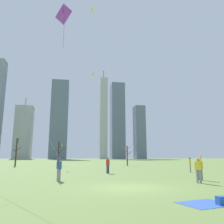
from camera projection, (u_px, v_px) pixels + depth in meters
ground_plane at (130, 187)px, 12.84m from camera, size 400.00×400.00×0.00m
kite_flyer_midfield_right_green at (217, 132)px, 14.31m from camera, size 3.06×6.57×10.76m
kite_flyer_foreground_left_blue at (41, 136)px, 15.80m from camera, size 7.57×5.00×13.43m
kite_flyer_midfield_left_purple at (8, 128)px, 15.36m from camera, size 5.36×1.67×12.80m
bystander_strolling_midfield at (190, 164)px, 25.38m from camera, size 0.33×0.46×1.62m
bystander_far_off_by_trees at (200, 168)px, 16.98m from camera, size 0.34×0.46×1.62m
bystander_watching_nearby at (108, 165)px, 23.61m from camera, size 0.41×0.37×1.62m
distant_kite_high_overhead_white at (91, 23)px, 29.19m from camera, size 3.02×0.70×21.01m
distant_kite_low_near_trees_yellow at (96, 84)px, 48.25m from camera, size 5.65×6.26×19.77m
picnic_spot at (215, 202)px, 8.27m from camera, size 2.09×1.80×0.31m
bare_tree_right_of_center at (16, 151)px, 42.27m from camera, size 1.51×2.34×5.14m
bare_tree_rightmost at (127, 154)px, 43.58m from camera, size 1.39×1.93×3.86m
bare_tree_center at (59, 152)px, 43.75m from camera, size 2.48×3.10×4.63m
skyline_squat_block at (139, 132)px, 174.59m from camera, size 7.69×9.72×40.52m
skyline_tall_tower at (103, 118)px, 161.76m from camera, size 5.18×7.61×64.40m
skyline_mid_tower_left at (59, 119)px, 154.62m from camera, size 11.34×11.23×53.51m
skyline_mid_tower_right at (23, 132)px, 159.28m from camera, size 11.53×9.71×43.58m
skyline_short_annex at (117, 120)px, 177.27m from camera, size 10.35×10.42×59.21m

